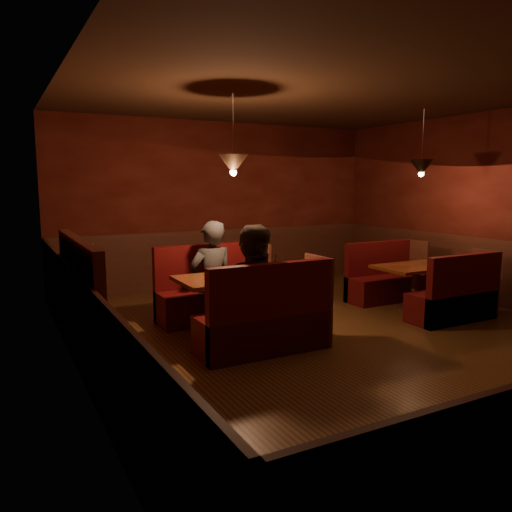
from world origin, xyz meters
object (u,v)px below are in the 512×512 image
main_bench_far (212,296)px  second_bench_near (456,300)px  second_bench_far (384,282)px  main_table (235,290)px  diner_a (211,260)px  second_table (416,277)px  diner_b (258,272)px  main_bench_near (267,324)px

main_bench_far → second_bench_near: bearing=-29.5°
main_bench_far → second_bench_near: size_ratio=1.16×
main_bench_far → second_bench_far: 2.85m
main_table → diner_a: 0.64m
main_bench_far → diner_a: diner_a is taller
second_table → diner_a: size_ratio=0.68×
main_bench_far → second_table: main_bench_far is taller
diner_a → diner_b: (0.06, -1.17, 0.02)m
second_bench_near → main_bench_near: bearing=178.4°
main_table → diner_b: bearing=-90.8°
diner_b → main_table: bearing=67.5°
main_bench_far → diner_a: bearing=-113.0°
main_bench_near → diner_a: 1.44m
second_bench_near → diner_b: bearing=175.2°
second_bench_near → diner_a: bearing=154.2°
second_bench_near → diner_a: (-2.93, 1.42, 0.56)m
second_table → diner_a: bearing=166.1°
main_bench_near → second_bench_near: bearing=-1.6°
diner_a → main_bench_near: bearing=89.1°
main_bench_far → second_bench_far: size_ratio=1.16×
second_bench_near → diner_b: (-2.87, 0.24, 0.58)m
second_table → main_bench_far: bearing=162.0°
second_table → diner_b: diner_b is taller
main_table → diner_b: (-0.01, -0.61, 0.31)m
second_bench_near → diner_b: size_ratio=0.74×
main_bench_far → main_table: bearing=-91.0°
main_bench_near → second_bench_near: 2.85m
second_table → main_table: bearing=176.9°
main_bench_far → main_bench_near: (0.00, -1.53, 0.00)m
second_bench_near → diner_a: size_ratio=0.75×
diner_a → diner_b: 1.18m
main_table → main_bench_near: 0.80m
main_bench_near → second_table: (2.82, 0.62, 0.16)m
diner_a → main_bench_far: bearing=-117.5°
diner_a → diner_b: diner_b is taller
main_bench_near → second_bench_far: bearing=24.7°
second_table → second_bench_near: second_bench_near is taller
main_table → second_bench_far: bearing=10.8°
second_bench_far → diner_a: 2.98m
main_table → second_table: (2.83, -0.15, -0.07)m
second_bench_near → second_table: bearing=92.2°
main_bench_far → main_bench_near: same height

